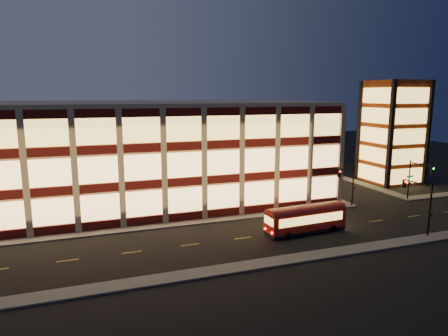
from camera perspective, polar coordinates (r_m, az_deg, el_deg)
name	(u,v)px	position (r m, az deg, el deg)	size (l,w,h in m)	color
ground	(193,225)	(48.76, -4.41, -8.18)	(200.00, 200.00, 0.00)	black
sidewalk_office_south	(167,225)	(49.01, -8.15, -8.06)	(54.00, 2.00, 0.15)	#514F4C
sidewalk_office_east	(292,182)	(72.53, 9.73, -2.02)	(2.00, 30.00, 0.15)	#514F4C
sidewalk_tower_south	(439,195)	(70.86, 28.39, -3.44)	(14.00, 2.00, 0.15)	#514F4C
sidewalk_tower_west	(344,178)	(78.42, 16.76, -1.38)	(2.00, 30.00, 0.15)	#514F4C
sidewalk_near	(231,268)	(37.19, 1.03, -14.14)	(100.00, 2.00, 0.15)	#514F4C
office_building	(145,149)	(62.76, -11.16, 2.65)	(50.45, 30.45, 14.50)	tan
stair_tower	(392,132)	(77.07, 22.92, 4.75)	(8.60, 8.60, 18.00)	#8C3814
traffic_signal_far	(348,179)	(57.55, 17.32, -1.49)	(3.79, 1.87, 6.00)	black
traffic_signal_right	(417,175)	(64.30, 25.87, -0.87)	(1.20, 4.37, 6.00)	black
traffic_signal_near	(420,198)	(50.17, 26.23, -3.81)	(0.32, 4.45, 6.00)	black
trolley_bus	(306,217)	(46.63, 11.57, -6.94)	(9.64, 3.01, 3.22)	#9E1108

